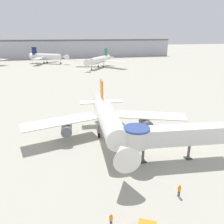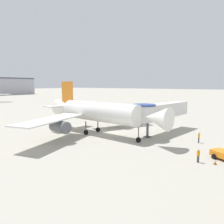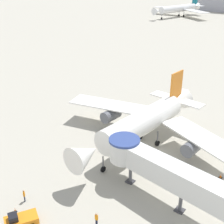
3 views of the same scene
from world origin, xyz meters
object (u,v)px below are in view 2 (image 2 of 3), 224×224
ground_crew_marshaller (198,155)px  ground_crew_wing_walker (199,137)px  main_airplane (97,112)px  traffic_cone_starboard_wing (134,123)px  jet_bridge (159,111)px  traffic_cone_apron_front (215,162)px

ground_crew_marshaller → ground_crew_wing_walker: 9.91m
ground_crew_wing_walker → ground_crew_marshaller: bearing=18.7°
main_airplane → ground_crew_marshaller: bearing=-98.7°
main_airplane → traffic_cone_starboard_wing: 13.62m
ground_crew_wing_walker → traffic_cone_starboard_wing: bearing=-110.1°
jet_bridge → ground_crew_marshaller: 16.60m
jet_bridge → ground_crew_wing_walker: (-2.70, -8.25, -3.48)m
jet_bridge → traffic_cone_apron_front: 17.63m
ground_crew_marshaller → jet_bridge: bearing=-96.0°
traffic_cone_starboard_wing → ground_crew_wing_walker: (-8.15, -17.00, 0.68)m
main_airplane → ground_crew_marshaller: (-4.80, -20.08, -3.35)m
main_airplane → ground_crew_marshaller: size_ratio=19.33×
jet_bridge → ground_crew_wing_walker: size_ratio=9.65×
main_airplane → traffic_cone_apron_front: 22.73m
main_airplane → ground_crew_marshaller: 20.91m
ground_crew_wing_walker → jet_bridge: bearing=-102.6°
ground_crew_marshaller → traffic_cone_apron_front: bearing=149.7°
traffic_cone_apron_front → ground_crew_marshaller: 2.08m
traffic_cone_starboard_wing → jet_bridge: bearing=-121.9°
traffic_cone_apron_front → ground_crew_marshaller: ground_crew_marshaller is taller
traffic_cone_starboard_wing → ground_crew_wing_walker: ground_crew_wing_walker is taller
main_airplane → traffic_cone_starboard_wing: (13.00, -0.80, -3.99)m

